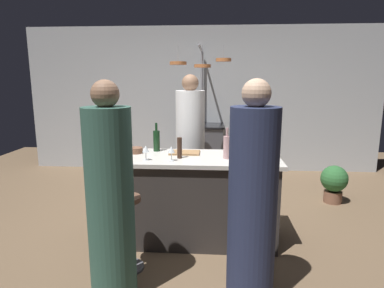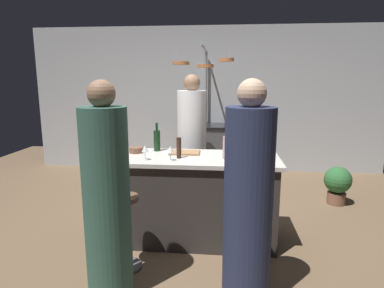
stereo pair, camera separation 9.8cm
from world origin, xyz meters
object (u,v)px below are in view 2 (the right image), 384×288
guest_right (248,205)px  pepper_mill (179,148)px  wine_glass_by_chef (145,149)px  mixing_bowl_wooden (136,150)px  mixing_bowl_blue (244,149)px  cutting_board (185,152)px  wine_bottle_white (263,145)px  wine_bottle_red (157,140)px  chef (192,148)px  stove_range (205,150)px  wine_bottle_rose (226,147)px  potted_plant (338,183)px  bar_stool_left (125,229)px  bar_stool_right (247,234)px  guest_left (107,200)px  wine_glass_near_left_guest (170,150)px

guest_right → pepper_mill: 1.11m
wine_glass_by_chef → mixing_bowl_wooden: size_ratio=0.98×
mixing_bowl_blue → guest_right: bearing=-91.7°
cutting_board → wine_bottle_white: size_ratio=1.03×
wine_glass_by_chef → wine_bottle_red: bearing=85.6°
guest_right → cutting_board: size_ratio=5.26×
chef → pepper_mill: chef is taller
pepper_mill → mixing_bowl_wooden: pepper_mill is taller
stove_range → mixing_bowl_wooden: 2.46m
chef → pepper_mill: size_ratio=8.26×
cutting_board → mixing_bowl_wooden: 0.52m
cutting_board → wine_bottle_rose: (0.44, -0.20, 0.11)m
chef → potted_plant: chef is taller
bar_stool_left → bar_stool_right: bearing=0.0°
bar_stool_left → wine_bottle_rose: 1.23m
mixing_bowl_blue → chef: bearing=133.9°
wine_bottle_rose → wine_glass_by_chef: bearing=-171.0°
cutting_board → mixing_bowl_wooden: mixing_bowl_wooden is taller
bar_stool_left → guest_left: size_ratio=0.41×
bar_stool_right → wine_glass_by_chef: (-0.97, 0.43, 0.63)m
stove_range → bar_stool_right: size_ratio=1.31×
potted_plant → mixing_bowl_wooden: mixing_bowl_wooden is taller
wine_bottle_red → cutting_board: bearing=-16.6°
potted_plant → wine_bottle_red: size_ratio=1.67×
wine_glass_by_chef → mixing_bowl_wooden: wine_glass_by_chef is taller
wine_glass_near_left_guest → mixing_bowl_blue: bearing=29.7°
stove_range → guest_left: bearing=-98.9°
guest_right → mixing_bowl_blue: guest_right is taller
stove_range → wine_bottle_rose: size_ratio=2.87×
wine_glass_near_left_guest → mixing_bowl_blue: (0.73, 0.42, -0.06)m
wine_bottle_rose → wine_bottle_red: 0.81m
mixing_bowl_wooden → wine_bottle_white: bearing=-1.1°
chef → wine_bottle_rose: (0.43, -0.93, 0.21)m
wine_bottle_white → wine_glass_near_left_guest: wine_bottle_white is taller
guest_left → potted_plant: bearing=41.9°
stove_range → mixing_bowl_blue: bearing=-76.0°
mixing_bowl_wooden → wine_glass_by_chef: bearing=-60.1°
guest_right → wine_bottle_white: size_ratio=5.44×
stove_range → wine_bottle_red: (-0.39, -2.22, 0.57)m
bar_stool_right → pepper_mill: bearing=140.7°
guest_right → mixing_bowl_wooden: size_ratio=11.35×
wine_bottle_rose → pepper_mill: bearing=-177.1°
pepper_mill → wine_bottle_rose: 0.47m
bar_stool_right → potted_plant: (1.33, 1.80, -0.08)m
pepper_mill → wine_bottle_rose: size_ratio=0.68×
chef → wine_bottle_red: chef is taller
wine_bottle_rose → wine_bottle_white: bearing=21.8°
guest_left → wine_bottle_rose: 1.31m
bar_stool_left → wine_bottle_white: bearing=29.4°
guest_left → wine_glass_near_left_guest: guest_left is taller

